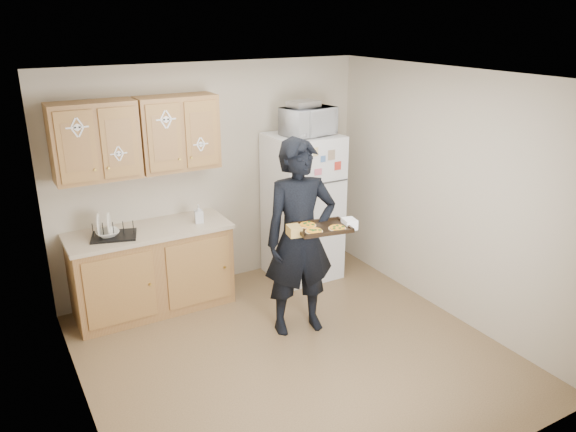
{
  "coord_description": "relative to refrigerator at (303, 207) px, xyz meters",
  "views": [
    {
      "loc": [
        -2.25,
        -3.84,
        2.96
      ],
      "look_at": [
        0.2,
        0.45,
        1.18
      ],
      "focal_mm": 35.0,
      "sensor_mm": 36.0,
      "label": 1
    }
  ],
  "objects": [
    {
      "name": "floor",
      "position": [
        -0.95,
        -1.43,
        -0.85
      ],
      "size": [
        3.6,
        3.6,
        0.0
      ],
      "primitive_type": "plane",
      "color": "brown",
      "rests_on": "ground"
    },
    {
      "name": "ceiling",
      "position": [
        -0.95,
        -1.43,
        1.65
      ],
      "size": [
        3.6,
        3.6,
        0.0
      ],
      "primitive_type": "plane",
      "color": "beige",
      "rests_on": "wall_back"
    },
    {
      "name": "wall_back",
      "position": [
        -0.95,
        0.37,
        0.4
      ],
      "size": [
        3.6,
        0.04,
        2.5
      ],
      "primitive_type": "cube",
      "color": "#BDB099",
      "rests_on": "floor"
    },
    {
      "name": "wall_front",
      "position": [
        -0.95,
        -3.23,
        0.4
      ],
      "size": [
        3.6,
        0.04,
        2.5
      ],
      "primitive_type": "cube",
      "color": "#BDB099",
      "rests_on": "floor"
    },
    {
      "name": "wall_left",
      "position": [
        -2.75,
        -1.43,
        0.4
      ],
      "size": [
        0.04,
        3.6,
        2.5
      ],
      "primitive_type": "cube",
      "color": "#BDB099",
      "rests_on": "floor"
    },
    {
      "name": "wall_right",
      "position": [
        0.85,
        -1.43,
        0.4
      ],
      "size": [
        0.04,
        3.6,
        2.5
      ],
      "primitive_type": "cube",
      "color": "#BDB099",
      "rests_on": "floor"
    },
    {
      "name": "refrigerator",
      "position": [
        0.0,
        0.0,
        0.0
      ],
      "size": [
        0.75,
        0.7,
        1.7
      ],
      "primitive_type": "cube",
      "color": "white",
      "rests_on": "floor"
    },
    {
      "name": "base_cabinet",
      "position": [
        -1.8,
        0.05,
        -0.42
      ],
      "size": [
        1.6,
        0.6,
        0.86
      ],
      "primitive_type": "cube",
      "color": "brown",
      "rests_on": "floor"
    },
    {
      "name": "countertop",
      "position": [
        -1.8,
        0.05,
        0.03
      ],
      "size": [
        1.64,
        0.64,
        0.04
      ],
      "primitive_type": "cube",
      "color": "beige",
      "rests_on": "base_cabinet"
    },
    {
      "name": "upper_cab_left",
      "position": [
        -2.2,
        0.18,
        0.98
      ],
      "size": [
        0.8,
        0.33,
        0.75
      ],
      "primitive_type": "cube",
      "color": "brown",
      "rests_on": "wall_back"
    },
    {
      "name": "upper_cab_right",
      "position": [
        -1.38,
        0.18,
        0.98
      ],
      "size": [
        0.8,
        0.33,
        0.75
      ],
      "primitive_type": "cube",
      "color": "brown",
      "rests_on": "wall_back"
    },
    {
      "name": "cereal_box",
      "position": [
        0.52,
        0.24,
        -0.69
      ],
      "size": [
        0.2,
        0.07,
        0.32
      ],
      "primitive_type": "cube",
      "color": "#F1CA55",
      "rests_on": "floor"
    },
    {
      "name": "person",
      "position": [
        -0.66,
        -1.05,
        0.11
      ],
      "size": [
        0.77,
        0.58,
        1.92
      ],
      "primitive_type": "imported",
      "rotation": [
        0.0,
        0.0,
        -0.18
      ],
      "color": "black",
      "rests_on": "floor"
    },
    {
      "name": "baking_tray",
      "position": [
        -0.61,
        -1.35,
        0.3
      ],
      "size": [
        0.53,
        0.43,
        0.04
      ],
      "primitive_type": "cube",
      "rotation": [
        0.0,
        0.0,
        -0.18
      ],
      "color": "black",
      "rests_on": "person"
    },
    {
      "name": "pizza_front_left",
      "position": [
        -0.73,
        -1.41,
        0.32
      ],
      "size": [
        0.16,
        0.16,
        0.02
      ],
      "primitive_type": "cylinder",
      "color": "orange",
      "rests_on": "baking_tray"
    },
    {
      "name": "pizza_front_right",
      "position": [
        -0.51,
        -1.45,
        0.32
      ],
      "size": [
        0.16,
        0.16,
        0.02
      ],
      "primitive_type": "cylinder",
      "color": "orange",
      "rests_on": "baking_tray"
    },
    {
      "name": "pizza_back_left",
      "position": [
        -0.7,
        -1.25,
        0.32
      ],
      "size": [
        0.16,
        0.16,
        0.02
      ],
      "primitive_type": "cylinder",
      "color": "orange",
      "rests_on": "baking_tray"
    },
    {
      "name": "microwave",
      "position": [
        0.03,
        -0.05,
        1.0
      ],
      "size": [
        0.61,
        0.47,
        0.31
      ],
      "primitive_type": "imported",
      "rotation": [
        0.0,
        0.0,
        0.18
      ],
      "color": "white",
      "rests_on": "refrigerator"
    },
    {
      "name": "foil_pan",
      "position": [
        -0.01,
        -0.02,
        1.19
      ],
      "size": [
        0.35,
        0.27,
        0.07
      ],
      "primitive_type": "cube",
      "rotation": [
        0.0,
        0.0,
        0.15
      ],
      "color": "silver",
      "rests_on": "microwave"
    },
    {
      "name": "dish_rack",
      "position": [
        -2.15,
        0.01,
        0.13
      ],
      "size": [
        0.5,
        0.43,
        0.17
      ],
      "primitive_type": "cube",
      "rotation": [
        0.0,
        0.0,
        -0.29
      ],
      "color": "black",
      "rests_on": "countertop"
    },
    {
      "name": "bowl",
      "position": [
        -2.21,
        0.01,
        0.1
      ],
      "size": [
        0.24,
        0.24,
        0.05
      ],
      "primitive_type": "imported",
      "rotation": [
        0.0,
        0.0,
        -0.06
      ],
      "color": "white",
      "rests_on": "dish_rack"
    },
    {
      "name": "soap_bottle",
      "position": [
        -1.28,
        -0.02,
        0.15
      ],
      "size": [
        0.1,
        0.11,
        0.19
      ],
      "primitive_type": "imported",
      "rotation": [
        0.0,
        0.0,
        -0.21
      ],
      "color": "white",
      "rests_on": "countertop"
    }
  ]
}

